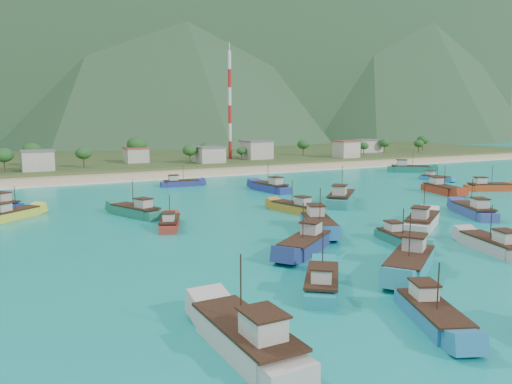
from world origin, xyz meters
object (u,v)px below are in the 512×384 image
boat_5 (181,184)px  boat_1 (442,190)px  boat_10 (12,215)px  boat_9 (410,264)px  boat_25 (488,187)px  boat_27 (432,316)px  radio_tower (230,105)px  boat_2 (422,222)px  boat_31 (295,208)px  boat_28 (399,239)px  boat_26 (494,246)px  boat_11 (247,340)px  boat_16 (435,179)px  boat_24 (409,169)px  boat_0 (305,245)px  boat_22 (270,188)px  boat_17 (170,224)px  boat_18 (473,211)px  boat_6 (341,199)px  boat_23 (136,212)px  boat_4 (322,284)px  boat_13 (318,225)px

boat_5 → boat_1: bearing=56.6°
boat_10 → boat_9: bearing=-5.6°
boat_25 → boat_27: 86.56m
radio_tower → boat_1: size_ratio=3.36×
boat_2 → boat_31: bearing=172.2°
boat_2 → boat_10: bearing=-158.7°
boat_28 → boat_26: bearing=141.5°
boat_10 → boat_11: bearing=-28.9°
boat_2 → boat_5: bearing=159.9°
boat_16 → boat_24: size_ratio=0.71×
boat_0 → boat_25: 72.60m
boat_22 → boat_31: boat_22 is taller
radio_tower → boat_26: (-26.27, -132.11, -20.87)m
boat_11 → radio_tower: bearing=64.9°
boat_10 → boat_17: (20.96, -19.07, -0.09)m
boat_18 → boat_22: bearing=136.4°
boat_6 → boat_26: bearing=-52.6°
boat_5 → boat_23: bearing=-24.7°
boat_6 → boat_28: 31.44m
boat_0 → boat_4: bearing=116.9°
boat_6 → boat_22: (-3.53, 21.72, -0.17)m
boat_6 → boat_10: boat_6 is taller
radio_tower → boat_27: bearing=-109.3°
boat_6 → boat_16: size_ratio=1.38×
boat_17 → boat_13: bearing=-12.0°
radio_tower → boat_2: (-23.59, -117.79, -20.73)m
boat_1 → boat_17: bearing=19.4°
boat_17 → boat_4: bearing=-61.2°
boat_24 → boat_25: size_ratio=1.15×
boat_22 → radio_tower: bearing=65.8°
boat_10 → boat_28: 62.39m
boat_25 → boat_28: boat_25 is taller
boat_10 → boat_24: bearing=61.3°
boat_0 → boat_26: (20.77, -11.52, -0.09)m
boat_13 → boat_22: size_ratio=1.03×
boat_18 → boat_27: boat_18 is taller
boat_6 → boat_17: size_ratio=1.29×
radio_tower → boat_16: 83.07m
boat_25 → boat_22: bearing=-92.9°
boat_16 → boat_26: 76.21m
boat_17 → boat_22: 42.37m
radio_tower → boat_31: (-33.64, -97.52, -20.90)m
radio_tower → boat_31: 105.25m
boat_13 → boat_24: (74.42, 55.29, 0.07)m
boat_17 → boat_27: bearing=-58.5°
boat_22 → boat_10: bearing=-177.9°
boat_0 → boat_10: (-31.52, 40.61, -0.17)m
boat_6 → boat_24: boat_6 is taller
boat_1 → boat_28: bearing=50.0°
boat_9 → boat_18: (33.34, 18.16, -0.09)m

